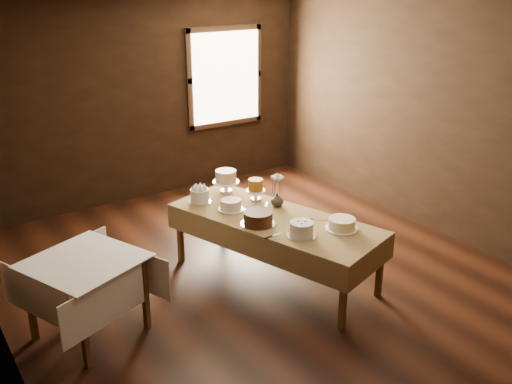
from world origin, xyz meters
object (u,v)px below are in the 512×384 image
(cake_meringue, at_px, (200,196))
(cake_server_b, at_px, (320,220))
(cake_swirl, at_px, (302,230))
(flower_vase, at_px, (277,200))
(cake_cream, at_px, (342,224))
(side_table, at_px, (85,269))
(cake_chocolate, at_px, (258,218))
(cake_server_a, at_px, (298,221))
(cake_server_d, at_px, (266,205))
(cake_caramel, at_px, (256,191))
(cake_server_e, at_px, (278,234))
(cake_server_c, at_px, (250,210))
(display_table, at_px, (275,222))
(cake_speckled, at_px, (226,182))
(cake_lattice, at_px, (231,205))

(cake_meringue, bearing_deg, cake_server_b, -54.16)
(cake_swirl, xyz_separation_m, flower_vase, (0.24, 0.73, 0.00))
(cake_cream, distance_m, flower_vase, 0.85)
(side_table, xyz_separation_m, flower_vase, (2.14, 0.14, 0.12))
(cake_chocolate, relative_size, flower_vase, 2.41)
(cake_server_a, xyz_separation_m, cake_server_d, (-0.02, 0.53, 0.00))
(cake_caramel, height_order, cake_server_e, cake_caramel)
(cake_caramel, xyz_separation_m, cake_chocolate, (-0.35, -0.56, -0.04))
(cake_chocolate, xyz_separation_m, cake_cream, (0.62, -0.55, -0.01))
(cake_chocolate, distance_m, cake_server_a, 0.41)
(cake_server_c, bearing_deg, flower_vase, -141.32)
(cake_meringue, distance_m, flower_vase, 0.84)
(cake_meringue, relative_size, flower_vase, 1.68)
(cake_server_e, bearing_deg, flower_vase, 50.47)
(display_table, height_order, side_table, side_table)
(cake_speckled, xyz_separation_m, cake_server_b, (0.38, -1.22, -0.11))
(display_table, relative_size, cake_lattice, 8.68)
(cake_cream, distance_m, cake_server_c, 1.02)
(cake_server_e, bearing_deg, cake_cream, -27.54)
(display_table, xyz_separation_m, cake_swirl, (-0.04, -0.50, 0.12))
(cake_speckled, relative_size, cake_lattice, 1.13)
(cake_caramel, height_order, cake_server_d, cake_caramel)
(cake_server_b, distance_m, cake_server_e, 0.56)
(cake_cream, height_order, cake_server_d, cake_cream)
(cake_speckled, xyz_separation_m, cake_lattice, (-0.24, -0.49, -0.07))
(side_table, distance_m, cake_server_b, 2.33)
(cake_server_e, bearing_deg, cake_chocolate, 91.26)
(cake_server_d, bearing_deg, cake_server_b, -118.51)
(cake_cream, bearing_deg, cake_meringue, 120.77)
(cake_lattice, bearing_deg, cake_caramel, 13.73)
(cake_meringue, distance_m, cake_speckled, 0.43)
(cake_meringue, height_order, cake_server_c, cake_meringue)
(cake_speckled, xyz_separation_m, cake_server_c, (-0.08, -0.62, -0.11))
(cake_server_a, distance_m, flower_vase, 0.46)
(cake_speckled, bearing_deg, side_table, -156.78)
(cake_server_d, bearing_deg, side_table, 137.89)
(cake_chocolate, bearing_deg, cake_meringue, 103.82)
(cake_server_b, distance_m, cake_server_c, 0.76)
(display_table, relative_size, flower_vase, 16.56)
(display_table, distance_m, cake_server_d, 0.35)
(cake_server_b, bearing_deg, flower_vase, 145.92)
(cake_server_a, distance_m, cake_server_d, 0.53)
(cake_server_d, bearing_deg, cake_server_e, -164.67)
(cake_server_a, bearing_deg, cake_server_e, 168.30)
(side_table, relative_size, cake_server_e, 4.75)
(flower_vase, bearing_deg, cake_server_e, -125.13)
(side_table, distance_m, cake_server_c, 1.85)
(cake_meringue, height_order, cake_server_b, cake_meringue)
(flower_vase, bearing_deg, cake_swirl, -108.38)
(cake_meringue, relative_size, cake_chocolate, 0.69)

